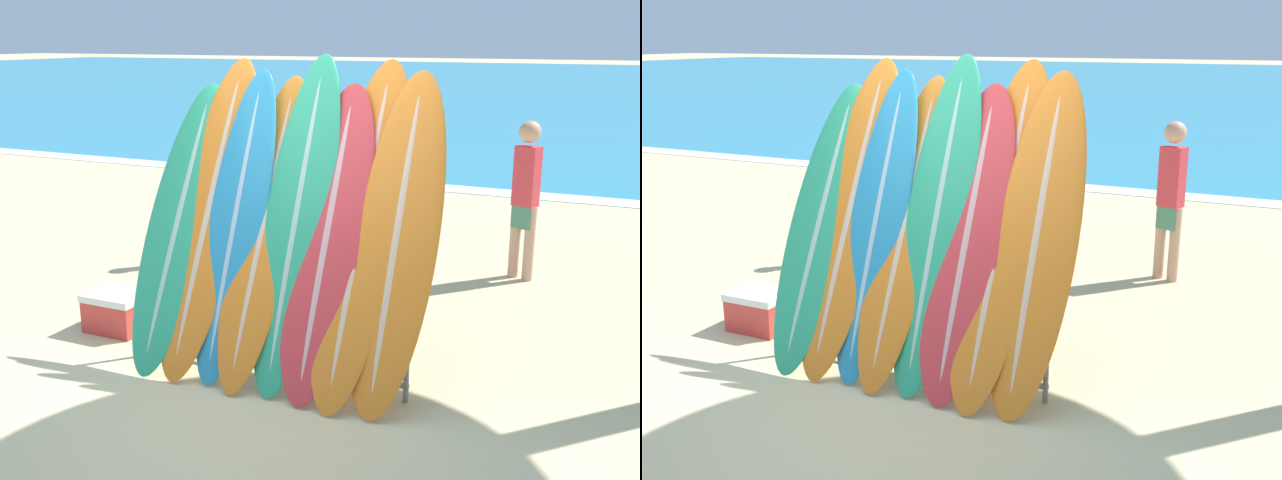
{
  "view_description": "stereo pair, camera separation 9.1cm",
  "coord_description": "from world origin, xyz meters",
  "views": [
    {
      "loc": [
        2.47,
        -4.1,
        2.49
      ],
      "look_at": [
        0.01,
        1.29,
        0.87
      ],
      "focal_mm": 42.0,
      "sensor_mm": 36.0,
      "label": 1
    },
    {
      "loc": [
        2.55,
        -4.06,
        2.49
      ],
      "look_at": [
        0.01,
        1.29,
        0.87
      ],
      "focal_mm": 42.0,
      "sensor_mm": 36.0,
      "label": 2
    }
  ],
  "objects": [
    {
      "name": "ground_plane",
      "position": [
        0.0,
        0.0,
        0.0
      ],
      "size": [
        160.0,
        160.0,
        0.0
      ],
      "primitive_type": "plane",
      "color": "beige"
    },
    {
      "name": "ocean_water",
      "position": [
        0.0,
        37.29,
        0.0
      ],
      "size": [
        120.0,
        60.0,
        0.01
      ],
      "color": "teal",
      "rests_on": "ground_plane"
    },
    {
      "name": "surfboard_rack",
      "position": [
        0.01,
        0.49,
        0.46
      ],
      "size": [
        2.09,
        0.04,
        0.85
      ],
      "color": "slate",
      "rests_on": "ground_plane"
    },
    {
      "name": "surfboard_slot_0",
      "position": [
        -0.87,
        0.58,
        1.07
      ],
      "size": [
        0.57,
        1.2,
        2.13
      ],
      "color": "#289E70",
      "rests_on": "ground_plane"
    },
    {
      "name": "surfboard_slot_1",
      "position": [
        -0.62,
        0.63,
        1.17
      ],
      "size": [
        0.59,
        1.26,
        2.33
      ],
      "color": "orange",
      "rests_on": "ground_plane"
    },
    {
      "name": "surfboard_slot_2",
      "position": [
        -0.36,
        0.58,
        1.13
      ],
      "size": [
        0.48,
        1.04,
        2.26
      ],
      "color": "teal",
      "rests_on": "ground_plane"
    },
    {
      "name": "surfboard_slot_3",
      "position": [
        -0.13,
        0.6,
        1.1
      ],
      "size": [
        0.52,
        1.2,
        2.21
      ],
      "color": "orange",
      "rests_on": "ground_plane"
    },
    {
      "name": "surfboard_slot_4",
      "position": [
        0.14,
        0.61,
        1.19
      ],
      "size": [
        0.52,
        1.09,
        2.37
      ],
      "color": "#289E70",
      "rests_on": "ground_plane"
    },
    {
      "name": "surfboard_slot_5",
      "position": [
        0.4,
        0.57,
        1.08
      ],
      "size": [
        0.59,
        1.08,
        2.17
      ],
      "color": "red",
      "rests_on": "ground_plane"
    },
    {
      "name": "surfboard_slot_6",
      "position": [
        0.63,
        0.63,
        1.17
      ],
      "size": [
        0.58,
        1.24,
        2.34
      ],
      "color": "orange",
      "rests_on": "ground_plane"
    },
    {
      "name": "surfboard_slot_7",
      "position": [
        0.91,
        0.59,
        1.13
      ],
      "size": [
        0.59,
        1.05,
        2.27
      ],
      "color": "orange",
      "rests_on": "ground_plane"
    },
    {
      "name": "person_near_water",
      "position": [
        -1.26,
        5.43,
        0.93
      ],
      "size": [
        0.29,
        0.26,
        1.71
      ],
      "rotation": [
        0.0,
        0.0,
        5.74
      ],
      "color": "#A87A5B",
      "rests_on": "ground_plane"
    },
    {
      "name": "person_mid_beach",
      "position": [
        -1.96,
        2.93,
        0.83
      ],
      "size": [
        0.26,
        0.24,
        1.51
      ],
      "rotation": [
        0.0,
        0.0,
        0.62
      ],
      "color": "tan",
      "rests_on": "ground_plane"
    },
    {
      "name": "person_far_left",
      "position": [
        1.27,
        3.65,
        0.91
      ],
      "size": [
        0.28,
        0.23,
        1.66
      ],
      "rotation": [
        0.0,
        0.0,
        2.76
      ],
      "color": "tan",
      "rests_on": "ground_plane"
    },
    {
      "name": "cooler_box",
      "position": [
        -1.67,
        0.73,
        0.17
      ],
      "size": [
        0.51,
        0.4,
        0.34
      ],
      "color": "red",
      "rests_on": "ground_plane"
    }
  ]
}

